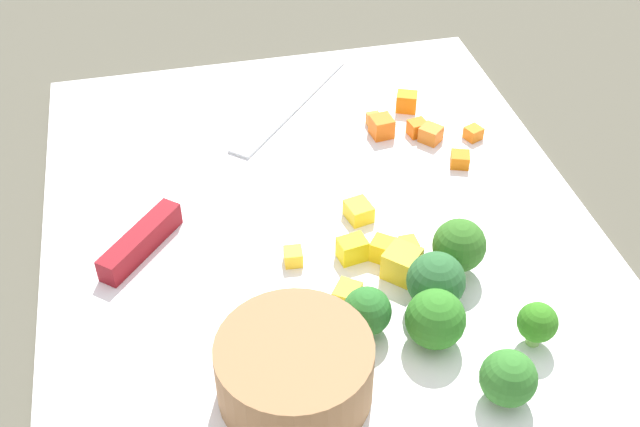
# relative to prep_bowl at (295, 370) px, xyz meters

# --- Properties ---
(ground_plane) EXTENTS (4.00, 4.00, 0.00)m
(ground_plane) POSITION_rel_prep_bowl_xyz_m (0.14, -0.05, -0.03)
(ground_plane) COLOR #524F42
(cutting_board) EXTENTS (0.49, 0.40, 0.01)m
(cutting_board) POSITION_rel_prep_bowl_xyz_m (0.14, -0.05, -0.03)
(cutting_board) COLOR white
(cutting_board) RESTS_ON ground_plane
(prep_bowl) EXTENTS (0.09, 0.09, 0.04)m
(prep_bowl) POSITION_rel_prep_bowl_xyz_m (0.00, 0.00, 0.00)
(prep_bowl) COLOR #976B43
(prep_bowl) RESTS_ON cutting_board
(chef_knife) EXTENTS (0.27, 0.23, 0.02)m
(chef_knife) POSITION_rel_prep_bowl_xyz_m (0.20, 0.03, -0.01)
(chef_knife) COLOR silver
(chef_knife) RESTS_ON cutting_board
(carrot_dice_0) EXTENTS (0.02, 0.02, 0.02)m
(carrot_dice_0) POSITION_rel_prep_bowl_xyz_m (0.24, -0.12, -0.01)
(carrot_dice_0) COLOR orange
(carrot_dice_0) RESTS_ON cutting_board
(carrot_dice_1) EXTENTS (0.02, 0.02, 0.01)m
(carrot_dice_1) POSITION_rel_prep_bowl_xyz_m (0.22, -0.16, -0.01)
(carrot_dice_1) COLOR orange
(carrot_dice_1) RESTS_ON cutting_board
(carrot_dice_2) EXTENTS (0.02, 0.02, 0.01)m
(carrot_dice_2) POSITION_rel_prep_bowl_xyz_m (0.19, -0.17, -0.01)
(carrot_dice_2) COLOR orange
(carrot_dice_2) RESTS_ON cutting_board
(carrot_dice_3) EXTENTS (0.02, 0.02, 0.01)m
(carrot_dice_3) POSITION_rel_prep_bowl_xyz_m (0.24, -0.15, -0.01)
(carrot_dice_3) COLOR orange
(carrot_dice_3) RESTS_ON cutting_board
(carrot_dice_4) EXTENTS (0.02, 0.02, 0.01)m
(carrot_dice_4) POSITION_rel_prep_bowl_xyz_m (0.22, -0.20, -0.01)
(carrot_dice_4) COLOR orange
(carrot_dice_4) RESTS_ON cutting_board
(carrot_dice_5) EXTENTS (0.01, 0.01, 0.01)m
(carrot_dice_5) POSITION_rel_prep_bowl_xyz_m (0.26, -0.12, -0.01)
(carrot_dice_5) COLOR orange
(carrot_dice_5) RESTS_ON cutting_board
(carrot_dice_6) EXTENTS (0.02, 0.02, 0.02)m
(carrot_dice_6) POSITION_rel_prep_bowl_xyz_m (0.27, -0.16, -0.01)
(carrot_dice_6) COLOR orange
(carrot_dice_6) RESTS_ON cutting_board
(pepper_dice_0) EXTENTS (0.03, 0.03, 0.02)m
(pepper_dice_0) POSITION_rel_prep_bowl_xyz_m (0.08, -0.09, -0.01)
(pepper_dice_0) COLOR yellow
(pepper_dice_0) RESTS_ON cutting_board
(pepper_dice_1) EXTENTS (0.01, 0.01, 0.01)m
(pepper_dice_1) POSITION_rel_prep_bowl_xyz_m (0.10, -0.10, -0.02)
(pepper_dice_1) COLOR yellow
(pepper_dice_1) RESTS_ON cutting_board
(pepper_dice_2) EXTENTS (0.02, 0.02, 0.01)m
(pepper_dice_2) POSITION_rel_prep_bowl_xyz_m (0.06, -0.05, -0.01)
(pepper_dice_2) COLOR yellow
(pepper_dice_2) RESTS_ON cutting_board
(pepper_dice_3) EXTENTS (0.02, 0.02, 0.01)m
(pepper_dice_3) POSITION_rel_prep_bowl_xyz_m (0.14, -0.08, -0.01)
(pepper_dice_3) COLOR yellow
(pepper_dice_3) RESTS_ON cutting_board
(pepper_dice_4) EXTENTS (0.01, 0.01, 0.01)m
(pepper_dice_4) POSITION_rel_prep_bowl_xyz_m (0.11, -0.02, -0.01)
(pepper_dice_4) COLOR yellow
(pepper_dice_4) RESTS_ON cutting_board
(pepper_dice_5) EXTENTS (0.02, 0.02, 0.02)m
(pepper_dice_5) POSITION_rel_prep_bowl_xyz_m (0.10, -0.08, -0.01)
(pepper_dice_5) COLOR yellow
(pepper_dice_5) RESTS_ON cutting_board
(pepper_dice_6) EXTENTS (0.02, 0.02, 0.02)m
(pepper_dice_6) POSITION_rel_prep_bowl_xyz_m (0.10, -0.06, -0.01)
(pepper_dice_6) COLOR yellow
(pepper_dice_6) RESTS_ON cutting_board
(broccoli_floret_0) EXTENTS (0.04, 0.04, 0.04)m
(broccoli_floret_0) POSITION_rel_prep_bowl_xyz_m (0.07, -0.13, 0.00)
(broccoli_floret_0) COLOR #93BC64
(broccoli_floret_0) RESTS_ON cutting_board
(broccoli_floret_1) EXTENTS (0.03, 0.03, 0.04)m
(broccoli_floret_1) POSITION_rel_prep_bowl_xyz_m (-0.03, -0.12, -0.00)
(broccoli_floret_1) COLOR #98BB55
(broccoli_floret_1) RESTS_ON cutting_board
(broccoli_floret_2) EXTENTS (0.04, 0.04, 0.04)m
(broccoli_floret_2) POSITION_rel_prep_bowl_xyz_m (0.02, -0.09, -0.00)
(broccoli_floret_2) COLOR #8CB565
(broccoli_floret_2) RESTS_ON cutting_board
(broccoli_floret_3) EXTENTS (0.04, 0.04, 0.04)m
(broccoli_floret_3) POSITION_rel_prep_bowl_xyz_m (0.05, -0.10, 0.00)
(broccoli_floret_3) COLOR #85BA57
(broccoli_floret_3) RESTS_ON cutting_board
(broccoli_floret_4) EXTENTS (0.03, 0.03, 0.03)m
(broccoli_floret_4) POSITION_rel_prep_bowl_xyz_m (0.00, -0.15, -0.00)
(broccoli_floret_4) COLOR #8BC05F
(broccoli_floret_4) RESTS_ON cutting_board
(broccoli_floret_5) EXTENTS (0.03, 0.03, 0.03)m
(broccoli_floret_5) POSITION_rel_prep_bowl_xyz_m (0.04, -0.05, -0.00)
(broccoli_floret_5) COLOR #80AD6A
(broccoli_floret_5) RESTS_ON cutting_board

